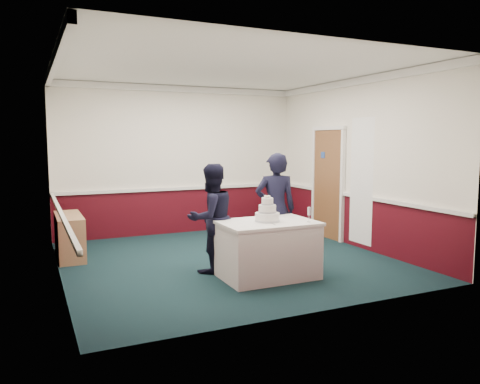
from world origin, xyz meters
name	(u,v)px	position (x,y,z in m)	size (l,w,h in m)	color
ground	(228,260)	(0.00, 0.00, 0.00)	(5.00, 5.00, 0.00)	#12292D
room_shell	(218,137)	(0.08, 0.61, 1.97)	(5.00, 5.00, 3.00)	white
sideboard	(70,236)	(-2.28, 1.25, 0.35)	(0.41, 1.20, 0.70)	tan
cake_table	(267,249)	(0.14, -1.07, 0.40)	(1.32, 0.92, 0.79)	white
wedding_cake	(267,213)	(0.14, -1.07, 0.90)	(0.35, 0.35, 0.36)	white
cake_knife	(272,224)	(0.11, -1.27, 0.79)	(0.01, 0.22, 0.01)	silver
champagne_flute	(309,212)	(0.64, -1.35, 0.93)	(0.05, 0.05, 0.21)	silver
person_man	(211,218)	(-0.47, -0.49, 0.79)	(0.77, 0.60, 1.58)	black
person_woman	(275,209)	(0.59, -0.49, 0.86)	(0.63, 0.41, 1.72)	black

